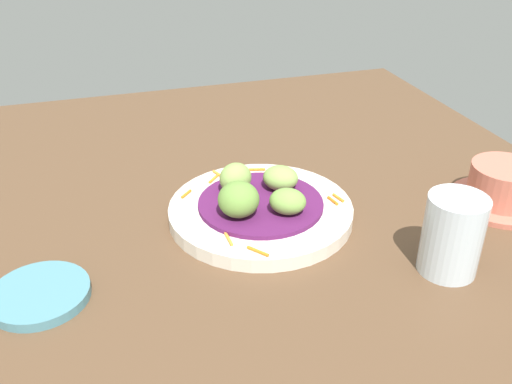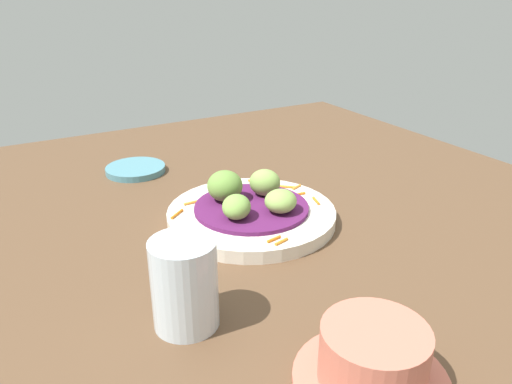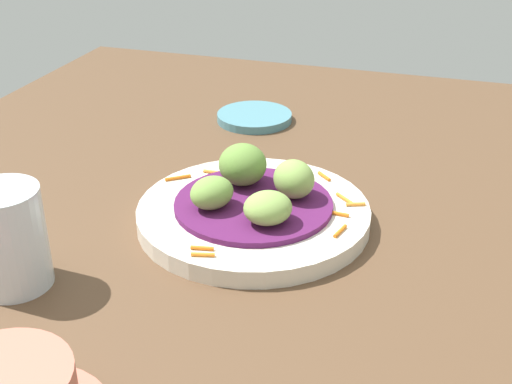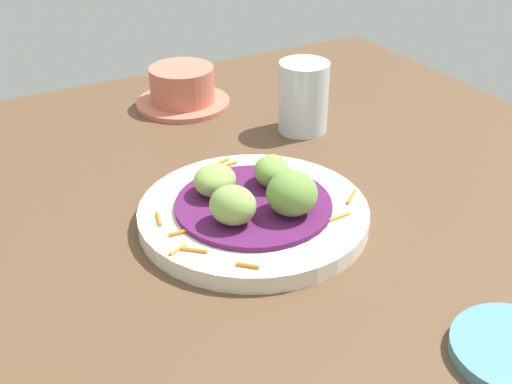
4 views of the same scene
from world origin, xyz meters
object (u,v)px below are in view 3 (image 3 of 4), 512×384
main_plate (253,214)px  guac_scoop_back (265,208)px  guac_scoop_center (243,164)px  water_glass (8,238)px  guac_scoop_left (294,179)px  guac_scoop_right (212,193)px  side_plate_small (254,117)px

main_plate → guac_scoop_back: guac_scoop_back is taller
guac_scoop_center → water_glass: (-21.95, 15.59, 0.02)cm
guac_scoop_left → guac_scoop_back: (-6.40, 1.33, -0.45)cm
main_plate → guac_scoop_right: size_ratio=5.20×
guac_scoop_right → guac_scoop_back: 6.53cm
guac_scoop_center → guac_scoop_left: bearing=-101.8°
side_plate_small → water_glass: bearing=169.4°
guac_scoop_center → side_plate_small: (25.44, 6.72, -4.41)cm
side_plate_small → guac_scoop_center: bearing=-165.2°
guac_scoop_back → water_glass: size_ratio=0.51×
guac_scoop_back → side_plate_small: (33.17, 11.78, -3.69)cm
guac_scoop_left → side_plate_small: bearing=26.1°
guac_scoop_center → guac_scoop_back: size_ratio=1.07×
main_plate → water_glass: 25.92cm
guac_scoop_left → guac_scoop_right: bearing=123.2°
guac_scoop_back → water_glass: bearing=124.5°
main_plate → guac_scoop_center: size_ratio=4.68×
guac_scoop_right → guac_scoop_left: bearing=-56.8°
main_plate → guac_scoop_center: bearing=33.2°
guac_scoop_left → guac_scoop_right: size_ratio=1.00×
side_plate_small → water_glass: water_glass is taller
guac_scoop_left → guac_scoop_back: bearing=168.2°
guac_scoop_left → guac_scoop_center: size_ratio=0.90×
guac_scoop_right → water_glass: bearing=137.5°
guac_scoop_center → side_plate_small: bearing=14.8°
main_plate → guac_scoop_back: (-3.86, -2.53, 3.30)cm
guac_scoop_left → guac_scoop_right: guac_scoop_left is taller
side_plate_small → main_plate: bearing=-162.5°
guac_scoop_center → guac_scoop_right: size_ratio=1.11×
guac_scoop_left → guac_scoop_right: 9.25cm
main_plate → side_plate_small: size_ratio=2.28×
guac_scoop_back → side_plate_small: guac_scoop_back is taller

